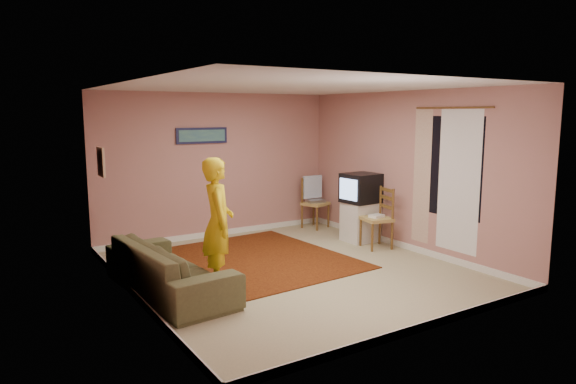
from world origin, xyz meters
TOP-DOWN VIEW (x-y plane):
  - ground at (0.00, 0.00)m, footprint 5.00×5.00m
  - wall_back at (0.00, 2.50)m, footprint 4.50×0.02m
  - wall_front at (0.00, -2.50)m, footprint 4.50×0.02m
  - wall_left at (-2.25, 0.00)m, footprint 0.02×5.00m
  - wall_right at (2.25, 0.00)m, footprint 0.02×5.00m
  - ceiling at (0.00, 0.00)m, footprint 4.50×5.00m
  - baseboard_back at (0.00, 2.49)m, footprint 4.50×0.02m
  - baseboard_front at (0.00, -2.49)m, footprint 4.50×0.02m
  - baseboard_left at (-2.24, 0.00)m, footprint 0.02×5.00m
  - baseboard_right at (2.24, 0.00)m, footprint 0.02×5.00m
  - window at (2.24, -0.90)m, footprint 0.01×1.10m
  - curtain_sheer at (2.23, -1.05)m, footprint 0.01×0.75m
  - curtain_floral at (2.21, -0.35)m, footprint 0.01×0.35m
  - curtain_rod at (2.20, -0.90)m, footprint 0.02×1.40m
  - picture_back at (-0.30, 2.47)m, footprint 0.95×0.04m
  - picture_left at (-2.22, 1.60)m, footprint 0.04×0.38m
  - area_rug at (-0.08, 0.75)m, footprint 2.50×3.04m
  - tv_cabinet at (1.95, 0.80)m, footprint 0.54×0.50m
  - crt_tv at (1.94, 0.80)m, footprint 0.63×0.57m
  - chair_a at (1.89, 2.10)m, footprint 0.56×0.55m
  - dvd_player at (1.89, 2.10)m, footprint 0.37×0.29m
  - blue_throw at (1.89, 2.20)m, footprint 0.42×0.05m
  - chair_b at (1.87, 0.30)m, footprint 0.52×0.54m
  - game_console at (1.87, 0.30)m, footprint 0.25×0.20m
  - sofa at (-1.80, 0.04)m, footprint 1.07×2.28m
  - person at (-1.17, -0.07)m, footprint 0.58×0.71m

SIDE VIEW (x-z plane):
  - ground at x=0.00m, z-range 0.00..0.00m
  - area_rug at x=-0.08m, z-range 0.00..0.02m
  - baseboard_back at x=0.00m, z-range 0.00..0.10m
  - baseboard_front at x=0.00m, z-range 0.00..0.10m
  - baseboard_left at x=-2.24m, z-range 0.00..0.10m
  - baseboard_right at x=2.24m, z-range 0.00..0.10m
  - sofa at x=-1.80m, z-range 0.00..0.65m
  - tv_cabinet at x=1.95m, z-range 0.00..0.69m
  - dvd_player at x=1.89m, z-range 0.51..0.57m
  - game_console at x=1.87m, z-range 0.52..0.57m
  - chair_a at x=1.89m, z-range 0.34..0.88m
  - chair_b at x=1.87m, z-range 0.34..0.90m
  - blue_throw at x=1.89m, z-range 0.58..1.02m
  - person at x=-1.17m, z-range 0.00..1.69m
  - crt_tv at x=1.94m, z-range 0.69..1.20m
  - curtain_sheer at x=2.23m, z-range 0.20..2.30m
  - curtain_floral at x=2.21m, z-range 0.20..2.30m
  - wall_back at x=0.00m, z-range 0.00..2.60m
  - wall_front at x=0.00m, z-range 0.00..2.60m
  - wall_left at x=-2.25m, z-range 0.00..2.60m
  - wall_right at x=2.25m, z-range 0.00..2.60m
  - window at x=2.24m, z-range 0.70..2.20m
  - picture_left at x=-2.22m, z-range 1.34..1.76m
  - picture_back at x=-0.30m, z-range 1.71..1.99m
  - curtain_rod at x=2.20m, z-range 2.31..2.33m
  - ceiling at x=0.00m, z-range 2.59..2.61m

